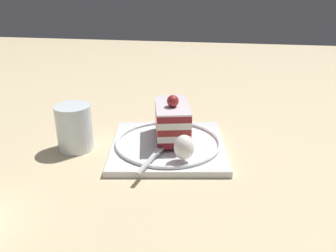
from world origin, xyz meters
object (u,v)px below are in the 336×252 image
Objects in this scene: dessert_plate at (168,145)px; cake_slice at (172,120)px; drink_glass_far at (74,129)px; fork at (153,157)px; whipped_cream_dollop at (184,147)px.

dessert_plate is 1.94× the size of cake_slice.
drink_glass_far is at bearing -172.38° from dessert_plate.
dessert_plate is at bearing -104.95° from cake_slice.
cake_slice is 1.42× the size of drink_glass_far.
cake_slice is at bearing 75.05° from dessert_plate.
drink_glass_far reaches higher than fork.
dessert_plate is at bearing 7.62° from drink_glass_far.
cake_slice is at bearing 110.61° from whipped_cream_dollop.
whipped_cream_dollop is 0.06m from fork.
fork is 1.30× the size of drink_glass_far.
cake_slice reaches higher than whipped_cream_dollop.
whipped_cream_dollop is at bearing -11.79° from drink_glass_far.
cake_slice is at bearing 77.73° from fork.
cake_slice is 0.19m from drink_glass_far.
fork is at bearing -102.27° from cake_slice.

